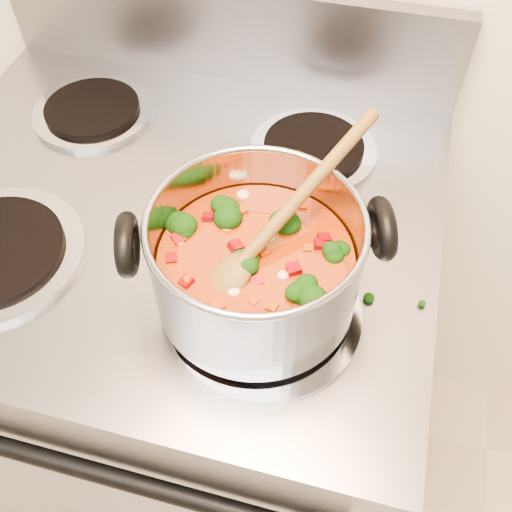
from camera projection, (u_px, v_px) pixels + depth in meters
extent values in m
cube|color=gray|center=(194.00, 354.00, 1.18)|extent=(0.78, 0.67, 0.92)
cube|color=gray|center=(227.00, 32.00, 0.94)|extent=(0.78, 0.03, 0.16)
cylinder|color=black|center=(80.00, 468.00, 0.70)|extent=(0.66, 0.02, 0.02)
cylinder|color=#A5A5AD|center=(265.00, 313.00, 0.69)|extent=(0.23, 0.23, 0.01)
cylinder|color=black|center=(265.00, 309.00, 0.69)|extent=(0.18, 0.18, 0.01)
cylinder|color=#A5A5AD|center=(93.00, 112.00, 0.93)|extent=(0.19, 0.19, 0.01)
cylinder|color=black|center=(92.00, 108.00, 0.93)|extent=(0.15, 0.15, 0.01)
cylinder|color=#A5A5AD|center=(313.00, 150.00, 0.88)|extent=(0.19, 0.19, 0.01)
cylinder|color=black|center=(314.00, 146.00, 0.87)|extent=(0.15, 0.15, 0.01)
cylinder|color=#9E9EA5|center=(256.00, 260.00, 0.64)|extent=(0.24, 0.24, 0.13)
torus|color=#9E9EA5|center=(256.00, 223.00, 0.59)|extent=(0.24, 0.24, 0.01)
cylinder|color=#96370D|center=(256.00, 275.00, 0.67)|extent=(0.22, 0.22, 0.07)
torus|color=black|center=(127.00, 245.00, 0.60)|extent=(0.05, 0.08, 0.08)
torus|color=black|center=(382.00, 228.00, 0.62)|extent=(0.05, 0.08, 0.08)
ellipsoid|color=black|center=(254.00, 239.00, 0.65)|extent=(0.04, 0.04, 0.03)
ellipsoid|color=black|center=(219.00, 303.00, 0.60)|extent=(0.04, 0.04, 0.03)
ellipsoid|color=black|center=(252.00, 254.00, 0.64)|extent=(0.04, 0.04, 0.03)
ellipsoid|color=black|center=(257.00, 308.00, 0.59)|extent=(0.04, 0.04, 0.03)
ellipsoid|color=black|center=(299.00, 221.00, 0.67)|extent=(0.04, 0.04, 0.03)
ellipsoid|color=black|center=(217.00, 283.00, 0.61)|extent=(0.04, 0.04, 0.03)
ellipsoid|color=black|center=(286.00, 203.00, 0.69)|extent=(0.04, 0.04, 0.03)
ellipsoid|color=#840B04|center=(297.00, 311.00, 0.59)|extent=(0.01, 0.01, 0.01)
ellipsoid|color=#840B04|center=(277.00, 220.00, 0.67)|extent=(0.01, 0.01, 0.01)
ellipsoid|color=#840B04|center=(250.00, 228.00, 0.66)|extent=(0.01, 0.01, 0.01)
ellipsoid|color=#840B04|center=(274.00, 269.00, 0.63)|extent=(0.01, 0.01, 0.01)
ellipsoid|color=#840B04|center=(265.00, 234.00, 0.66)|extent=(0.01, 0.01, 0.01)
ellipsoid|color=#840B04|center=(190.00, 296.00, 0.60)|extent=(0.01, 0.01, 0.01)
ellipsoid|color=#840B04|center=(294.00, 263.00, 0.63)|extent=(0.01, 0.01, 0.01)
ellipsoid|color=#840B04|center=(247.00, 199.00, 0.69)|extent=(0.01, 0.01, 0.01)
ellipsoid|color=#840B04|center=(275.00, 277.00, 0.62)|extent=(0.01, 0.01, 0.01)
ellipsoid|color=#840B04|center=(299.00, 240.00, 0.65)|extent=(0.01, 0.01, 0.01)
ellipsoid|color=#840B04|center=(273.00, 269.00, 0.63)|extent=(0.01, 0.01, 0.01)
ellipsoid|color=#840B04|center=(193.00, 236.00, 0.65)|extent=(0.01, 0.01, 0.01)
ellipsoid|color=#840B04|center=(213.00, 229.00, 0.66)|extent=(0.01, 0.01, 0.01)
ellipsoid|color=#A63809|center=(265.00, 319.00, 0.59)|extent=(0.01, 0.01, 0.01)
ellipsoid|color=#A63809|center=(251.00, 290.00, 0.61)|extent=(0.01, 0.01, 0.01)
ellipsoid|color=#A63809|center=(313.00, 228.00, 0.66)|extent=(0.01, 0.01, 0.01)
ellipsoid|color=#A63809|center=(253.00, 240.00, 0.65)|extent=(0.01, 0.01, 0.01)
ellipsoid|color=#A63809|center=(246.00, 243.00, 0.65)|extent=(0.01, 0.01, 0.01)
ellipsoid|color=#A63809|center=(207.00, 318.00, 0.59)|extent=(0.01, 0.01, 0.01)
ellipsoid|color=#A63809|center=(297.00, 280.00, 0.62)|extent=(0.01, 0.01, 0.01)
ellipsoid|color=#A63809|center=(323.00, 290.00, 0.61)|extent=(0.01, 0.01, 0.01)
ellipsoid|color=#A63809|center=(169.00, 257.00, 0.64)|extent=(0.01, 0.01, 0.01)
ellipsoid|color=beige|center=(306.00, 214.00, 0.68)|extent=(0.02, 0.02, 0.01)
ellipsoid|color=beige|center=(268.00, 207.00, 0.68)|extent=(0.02, 0.02, 0.01)
ellipsoid|color=beige|center=(195.00, 232.00, 0.66)|extent=(0.02, 0.02, 0.01)
ellipsoid|color=beige|center=(188.00, 296.00, 0.60)|extent=(0.02, 0.02, 0.01)
ellipsoid|color=beige|center=(248.00, 321.00, 0.58)|extent=(0.02, 0.02, 0.01)
ellipsoid|color=beige|center=(216.00, 217.00, 0.67)|extent=(0.02, 0.02, 0.01)
ellipsoid|color=brown|center=(227.00, 279.00, 0.62)|extent=(0.08, 0.09, 0.04)
cylinder|color=brown|center=(302.00, 194.00, 0.63)|extent=(0.14, 0.22, 0.11)
ellipsoid|color=black|center=(304.00, 182.00, 0.83)|extent=(0.01, 0.01, 0.01)
ellipsoid|color=black|center=(238.00, 440.00, 0.60)|extent=(0.01, 0.01, 0.01)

